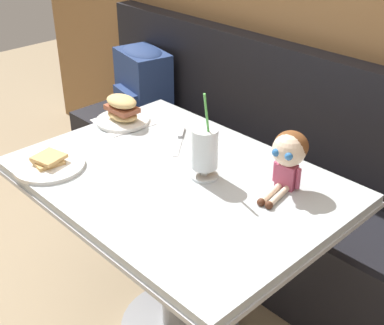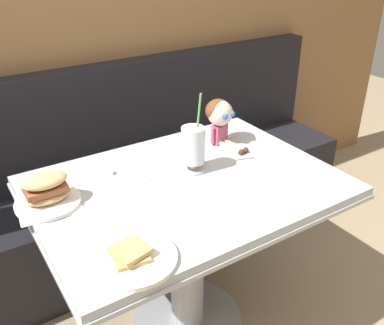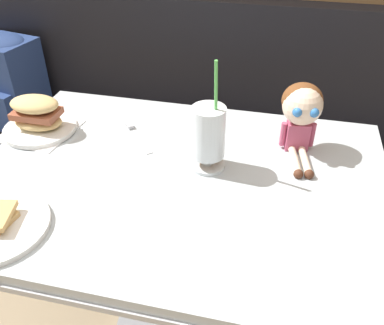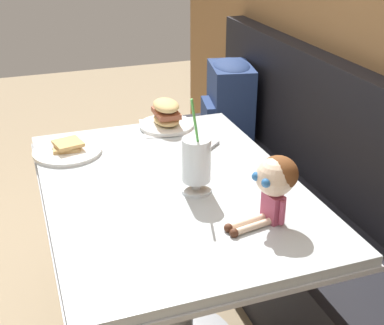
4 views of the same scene
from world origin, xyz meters
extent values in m
cube|color=black|center=(0.00, 0.77, 0.23)|extent=(2.60, 0.48, 0.45)
cube|color=black|center=(0.00, 0.96, 0.73)|extent=(2.60, 0.10, 0.55)
cube|color=#B2BCC1|center=(0.00, 0.18, 0.72)|extent=(1.10, 0.80, 0.03)
cube|color=#B7BABF|center=(0.00, 0.18, 0.70)|extent=(1.11, 0.81, 0.02)
cylinder|color=#A5A8AD|center=(0.00, 0.18, 0.37)|extent=(0.14, 0.14, 0.65)
cylinder|color=silver|center=(0.07, 0.24, 0.74)|extent=(0.10, 0.10, 0.01)
cylinder|color=silver|center=(0.07, 0.24, 0.77)|extent=(0.03, 0.03, 0.03)
cylinder|color=silver|center=(0.07, 0.24, 0.85)|extent=(0.09, 0.09, 0.14)
cylinder|color=brown|center=(0.07, 0.24, 0.84)|extent=(0.08, 0.08, 0.11)
cylinder|color=#51B74C|center=(0.09, 0.23, 0.95)|extent=(0.01, 0.04, 0.22)
cube|color=white|center=(-0.47, 0.31, 0.74)|extent=(0.22, 0.22, 0.00)
cylinder|color=white|center=(-0.47, 0.31, 0.75)|extent=(0.22, 0.22, 0.01)
ellipsoid|color=tan|center=(-0.47, 0.31, 0.77)|extent=(0.15, 0.10, 0.04)
cube|color=#995138|center=(-0.47, 0.31, 0.80)|extent=(0.14, 0.09, 0.02)
ellipsoid|color=tan|center=(-0.47, 0.31, 0.83)|extent=(0.15, 0.10, 0.04)
cube|color=silver|center=(-0.15, 0.32, 0.74)|extent=(0.11, 0.12, 0.00)
cube|color=#B2B5BA|center=(-0.23, 0.41, 0.75)|extent=(0.07, 0.08, 0.01)
cube|color=#B74C6B|center=(0.30, 0.39, 0.78)|extent=(0.07, 0.05, 0.08)
sphere|color=beige|center=(0.30, 0.39, 0.88)|extent=(0.11, 0.11, 0.11)
ellipsoid|color=brown|center=(0.30, 0.40, 0.89)|extent=(0.13, 0.12, 0.10)
sphere|color=#2D6BB2|center=(0.29, 0.34, 0.88)|extent=(0.03, 0.03, 0.03)
sphere|color=#2D6BB2|center=(0.33, 0.34, 0.88)|extent=(0.03, 0.03, 0.03)
cylinder|color=beige|center=(0.30, 0.31, 0.75)|extent=(0.04, 0.12, 0.02)
cylinder|color=beige|center=(0.33, 0.31, 0.75)|extent=(0.04, 0.12, 0.02)
sphere|color=#4C2819|center=(0.31, 0.25, 0.75)|extent=(0.03, 0.03, 0.03)
sphere|color=#4C2819|center=(0.34, 0.25, 0.75)|extent=(0.03, 0.03, 0.03)
cylinder|color=#B74C6B|center=(0.26, 0.38, 0.79)|extent=(0.02, 0.02, 0.07)
cylinder|color=#B74C6B|center=(0.34, 0.40, 0.79)|extent=(0.02, 0.02, 0.07)
cube|color=navy|center=(-0.94, 0.79, 0.64)|extent=(0.33, 0.26, 0.38)
camera|label=1|loc=(1.14, -0.84, 1.66)|focal=48.85mm
camera|label=2|loc=(-0.72, -0.98, 1.55)|focal=40.19mm
camera|label=3|loc=(0.24, -0.67, 1.41)|focal=39.12mm
camera|label=4|loc=(1.43, -0.25, 1.55)|focal=49.05mm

